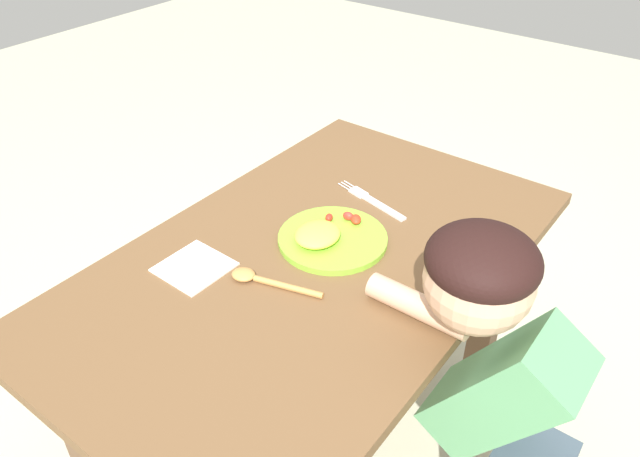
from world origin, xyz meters
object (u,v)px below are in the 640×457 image
object	(u,v)px
fork	(373,201)
plate	(328,237)
person	(497,419)
spoon	(261,279)

from	to	relation	value
fork	plate	bearing A→B (deg)	105.59
plate	fork	xyz separation A→B (m)	(0.19, 0.01, -0.01)
fork	person	size ratio (longest dim) A/B	0.22
plate	spoon	distance (m)	0.19
spoon	person	distance (m)	0.53
fork	person	bearing A→B (deg)	162.44
plate	fork	size ratio (longest dim) A/B	1.11
spoon	person	world-z (taller)	person
plate	spoon	world-z (taller)	plate
spoon	person	size ratio (longest dim) A/B	0.20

